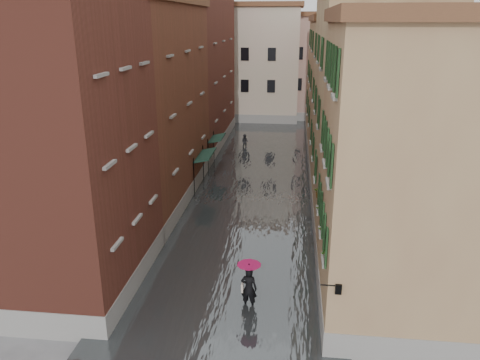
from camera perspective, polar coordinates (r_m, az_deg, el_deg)
The scene contains 16 objects.
ground at distance 23.23m, azimuth -0.81°, elevation -10.93°, with size 120.00×120.00×0.00m, color #5C5C5F.
floodwater at distance 35.01m, azimuth 1.92°, elevation -0.21°, with size 10.00×60.00×0.20m, color #43484A.
building_left_near at distance 21.02m, azimuth -20.97°, elevation 3.72°, with size 6.00×8.00×13.00m, color brown.
building_left_mid at distance 31.00m, azimuth -11.75°, elevation 8.65°, with size 6.00×14.00×12.50m, color brown.
building_left_far at distance 45.26m, azimuth -5.88°, elevation 13.02°, with size 6.00×16.00×14.00m, color brown.
building_right_near at distance 19.39m, azimuth 19.27°, elevation 0.40°, with size 6.00×8.00×11.50m, color #96704D.
building_right_mid at distance 29.74m, azimuth 15.10°, elevation 8.47°, with size 6.00×14.00×13.00m, color tan.
building_right_far at distance 44.58m, azimuth 12.39°, elevation 10.98°, with size 6.00×16.00×11.50m, color #96704D.
building_end_cream at distance 58.48m, azimuth 1.07°, elevation 13.92°, with size 12.00×9.00×13.00m, color #B4AB8F.
building_end_pink at distance 60.33m, azimuth 10.04°, elevation 13.33°, with size 10.00×9.00×12.00m, color #A67E75.
awning_near at distance 33.15m, azimuth -4.30°, elevation 2.95°, with size 1.09×3.42×2.80m.
awning_far at distance 37.96m, azimuth -2.89°, elevation 5.01°, with size 1.09×2.74×2.80m.
wall_lantern at distance 16.47m, azimuth 11.82°, elevation -12.79°, with size 0.71×0.22×0.35m.
window_planters at distance 20.91m, azimuth 10.18°, elevation -4.04°, with size 0.59×7.77×0.84m.
pedestrian_main at distance 19.87m, azimuth 1.09°, elevation -12.29°, with size 1.01×1.01×2.06m.
pedestrian_far at distance 44.23m, azimuth 0.62°, elevation 4.69°, with size 0.69×0.53×1.41m, color black.
Camera 1 is at (2.64, -19.98, 11.54)m, focal length 35.00 mm.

